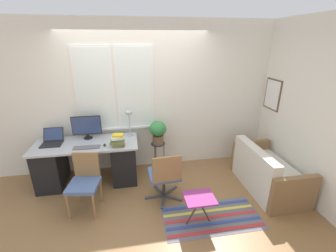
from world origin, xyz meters
The scene contains 17 objects.
ground_plane centered at (0.00, 0.00, 0.00)m, with size 14.00×14.00×0.00m, color olive.
wall_back_with_window centered at (-0.02, 0.78, 1.36)m, with size 9.00×0.12×2.70m.
wall_right_with_picture centered at (2.51, 0.00, 1.35)m, with size 0.08×9.00×2.70m.
desk centered at (-0.90, 0.35, 0.39)m, with size 1.70×0.71×0.74m.
laptop centered at (-1.44, 0.44, 0.79)m, with size 0.32×0.35×0.22m.
monitor centered at (-0.89, 0.56, 0.96)m, with size 0.49×0.15×0.41m.
keyboard centered at (-0.85, 0.17, 0.75)m, with size 0.42×0.12×0.02m.
mouse centered at (-0.58, 0.20, 0.75)m, with size 0.04×0.06×0.03m.
desk_lamp centered at (-0.16, 0.57, 1.12)m, with size 0.14×0.14×0.48m.
book_stack centered at (-0.36, 0.14, 0.84)m, with size 0.23×0.17×0.21m.
desk_chair_wooden centered at (-0.84, -0.34, 0.46)m, with size 0.47×0.48×0.83m.
office_chair_swivel centered at (0.32, -0.36, 0.44)m, with size 0.58×0.60×0.84m.
couch_loveseat centered at (2.03, -0.34, 0.27)m, with size 0.71×1.31×0.74m.
plant_stand centered at (0.33, 0.50, 0.50)m, with size 0.26×0.26×0.57m.
potted_plant centered at (0.33, 0.50, 0.82)m, with size 0.31×0.31×0.42m.
floor_rug_striped centered at (0.91, -0.86, 0.00)m, with size 1.37×0.67×0.01m.
folding_stool centered at (0.70, -0.92, 0.38)m, with size 0.40×0.34×0.43m.
Camera 1 is at (-0.12, -3.22, 2.33)m, focal length 24.00 mm.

